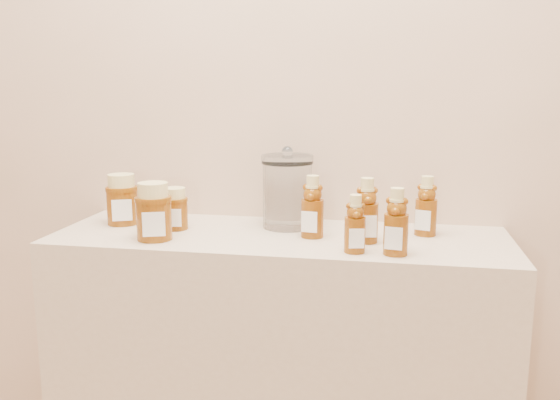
% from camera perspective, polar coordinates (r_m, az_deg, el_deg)
% --- Properties ---
extents(wall_back, '(3.50, 0.02, 2.70)m').
position_cam_1_polar(wall_back, '(1.72, 1.19, 13.04)').
color(wall_back, tan).
rests_on(wall_back, ground).
extents(display_table, '(1.20, 0.40, 0.90)m').
position_cam_1_polar(display_table, '(1.74, -0.06, -17.89)').
color(display_table, tan).
rests_on(display_table, ground).
extents(bear_bottle_back_left, '(0.07, 0.07, 0.18)m').
position_cam_1_polar(bear_bottle_back_left, '(1.53, 3.15, -0.24)').
color(bear_bottle_back_left, '#602E07').
rests_on(bear_bottle_back_left, display_table).
extents(bear_bottle_back_mid, '(0.07, 0.07, 0.19)m').
position_cam_1_polar(bear_bottle_back_mid, '(1.49, 8.34, -0.58)').
color(bear_bottle_back_mid, '#602E07').
rests_on(bear_bottle_back_mid, display_table).
extents(bear_bottle_back_right, '(0.08, 0.08, 0.18)m').
position_cam_1_polar(bear_bottle_back_right, '(1.60, 13.92, -0.18)').
color(bear_bottle_back_right, '#602E07').
rests_on(bear_bottle_back_right, display_table).
extents(bear_bottle_front_left, '(0.06, 0.06, 0.16)m').
position_cam_1_polar(bear_bottle_front_left, '(1.40, 7.25, -1.92)').
color(bear_bottle_front_left, '#602E07').
rests_on(bear_bottle_front_left, display_table).
extents(bear_bottle_front_right, '(0.07, 0.07, 0.18)m').
position_cam_1_polar(bear_bottle_front_right, '(1.40, 11.15, -1.63)').
color(bear_bottle_front_right, '#602E07').
rests_on(bear_bottle_front_right, display_table).
extents(honey_jar_left, '(0.12, 0.12, 0.14)m').
position_cam_1_polar(honey_jar_left, '(1.73, -14.95, 0.07)').
color(honey_jar_left, '#602E07').
rests_on(honey_jar_left, display_table).
extents(honey_jar_back, '(0.09, 0.09, 0.11)m').
position_cam_1_polar(honey_jar_back, '(1.64, -10.09, -0.81)').
color(honey_jar_back, '#602E07').
rests_on(honey_jar_back, display_table).
extents(honey_jar_front, '(0.12, 0.12, 0.15)m').
position_cam_1_polar(honey_jar_front, '(1.54, -12.05, -1.07)').
color(honey_jar_front, '#602E07').
rests_on(honey_jar_front, display_table).
extents(glass_canister, '(0.16, 0.16, 0.22)m').
position_cam_1_polar(glass_canister, '(1.63, 0.70, 1.13)').
color(glass_canister, white).
rests_on(glass_canister, display_table).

